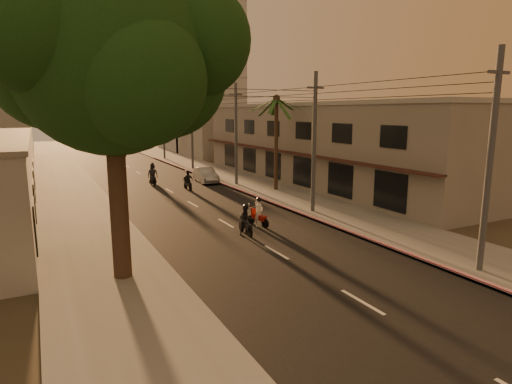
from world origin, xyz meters
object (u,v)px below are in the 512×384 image
Objects in this scene: broadleaf_tree at (120,58)px; palm_tree at (276,104)px; scooter_mid_b at (188,181)px; parked_car at (206,175)px; scooter_mid_a at (246,221)px; scooter_far_a at (153,175)px; scooter_red at (259,213)px.

broadleaf_tree reaches higher than palm_tree.
scooter_mid_b is at bearing 65.01° from broadleaf_tree.
scooter_mid_a is at bearing -99.28° from parked_car.
scooter_far_a reaches higher than scooter_mid_b.
scooter_mid_b is at bearing -61.26° from scooter_far_a.
scooter_red is at bearing -95.49° from parked_car.
broadleaf_tree reaches higher than scooter_red.
parked_car is at bearing 46.47° from scooter_mid_b.
scooter_red is at bearing 28.74° from broadleaf_tree.
scooter_far_a reaches higher than scooter_red.
scooter_mid_a is at bearing -126.71° from palm_tree.
scooter_mid_b is at bearing 150.93° from palm_tree.
scooter_far_a is at bearing 74.05° from broadleaf_tree.
broadleaf_tree is 12.00m from scooter_red.
scooter_red is at bearing -124.76° from palm_tree.
scooter_far_a is (6.19, 21.65, -7.58)m from broadleaf_tree.
broadleaf_tree reaches higher than scooter_far_a.
parked_car is (10.87, 20.52, -7.78)m from broadleaf_tree.
scooter_far_a is at bearing 137.21° from palm_tree.
parked_car is (-3.75, 6.66, -6.45)m from palm_tree.
scooter_far_a reaches higher than scooter_mid_a.
parked_car is (2.80, 16.09, -0.07)m from scooter_red.
parked_car is at bearing 119.35° from palm_tree.
scooter_red is 0.99× the size of scooter_mid_b.
broadleaf_tree is 20.75m from scooter_mid_b.
scooter_mid_a is at bearing 25.56° from broadleaf_tree.
scooter_mid_b is at bearing -127.35° from parked_car.
scooter_mid_a is at bearing -153.15° from scooter_red.
parked_car is (4.21, 17.34, -0.07)m from scooter_mid_a.
scooter_red reaches higher than scooter_mid_b.
scooter_mid_a is at bearing -84.71° from scooter_far_a.
broadleaf_tree is 24.48m from parked_car.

